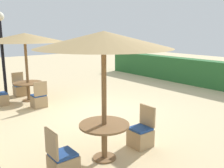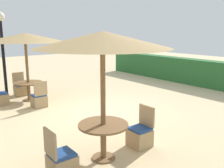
{
  "view_description": "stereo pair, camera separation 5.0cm",
  "coord_description": "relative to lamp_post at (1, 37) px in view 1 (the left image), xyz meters",
  "views": [
    {
      "loc": [
        6.23,
        -4.33,
        2.61
      ],
      "look_at": [
        0.0,
        0.6,
        0.9
      ],
      "focal_mm": 40.0,
      "sensor_mm": 36.0,
      "label": 1
    },
    {
      "loc": [
        6.26,
        -4.29,
        2.61
      ],
      "look_at": [
        0.0,
        0.6,
        0.9
      ],
      "focal_mm": 40.0,
      "sensor_mm": 36.0,
      "label": 2
    }
  ],
  "objects": [
    {
      "name": "patio_chair_front_right_north",
      "position": [
        6.69,
        1.09,
        -2.09
      ],
      "size": [
        0.46,
        0.46,
        0.93
      ],
      "rotation": [
        0.0,
        0.0,
        3.14
      ],
      "color": "tan",
      "rests_on": "ground_plane"
    },
    {
      "name": "patio_chair_front_left_east",
      "position": [
        2.38,
        0.43,
        -2.09
      ],
      "size": [
        0.46,
        0.46,
        0.93
      ],
      "rotation": [
        0.0,
        0.0,
        1.57
      ],
      "color": "tan",
      "rests_on": "ground_plane"
    },
    {
      "name": "patio_chair_front_right_south",
      "position": [
        6.67,
        -0.89,
        -2.09
      ],
      "size": [
        0.46,
        0.46,
        0.93
      ],
      "color": "tan",
      "rests_on": "ground_plane"
    },
    {
      "name": "parasol_front_right",
      "position": [
        6.63,
        0.08,
        0.08
      ],
      "size": [
        2.63,
        2.63,
        2.6
      ],
      "color": "brown",
      "rests_on": "ground_plane"
    },
    {
      "name": "patio_chair_front_left_south",
      "position": [
        1.3,
        -0.56,
        -2.09
      ],
      "size": [
        0.46,
        0.46,
        0.93
      ],
      "color": "tan",
      "rests_on": "ground_plane"
    },
    {
      "name": "hedge_row",
      "position": [
        4.23,
        7.93,
        -1.73
      ],
      "size": [
        13.0,
        0.7,
        1.24
      ],
      "primitive_type": "cube",
      "color": "#28602D",
      "rests_on": "ground_plane"
    },
    {
      "name": "ground_plane",
      "position": [
        4.23,
        1.58,
        -2.35
      ],
      "size": [
        40.0,
        40.0,
        0.0
      ],
      "primitive_type": "plane",
      "color": "#D1BA8C"
    },
    {
      "name": "parasol_front_left",
      "position": [
        1.32,
        0.46,
        -0.0
      ],
      "size": [
        2.97,
        2.97,
        2.52
      ],
      "color": "brown",
      "rests_on": "ground_plane"
    },
    {
      "name": "patio_chair_front_left_west",
      "position": [
        0.35,
        0.46,
        -2.09
      ],
      "size": [
        0.46,
        0.46,
        0.93
      ],
      "rotation": [
        0.0,
        0.0,
        -1.57
      ],
      "color": "tan",
      "rests_on": "ground_plane"
    },
    {
      "name": "round_table_front_left",
      "position": [
        1.32,
        0.46,
        -1.8
      ],
      "size": [
        1.07,
        1.07,
        0.7
      ],
      "color": "brown",
      "rests_on": "ground_plane"
    },
    {
      "name": "round_table_front_right",
      "position": [
        6.63,
        0.08,
        -1.76
      ],
      "size": [
        1.02,
        1.02,
        0.76
      ],
      "color": "brown",
      "rests_on": "ground_plane"
    },
    {
      "name": "lamp_post",
      "position": [
        0.0,
        0.0,
        0.0
      ],
      "size": [
        0.36,
        0.36,
        3.32
      ],
      "color": "black",
      "rests_on": "ground_plane"
    }
  ]
}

